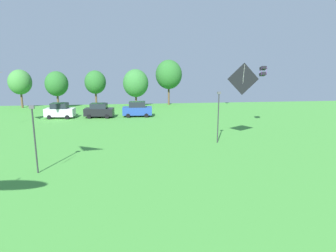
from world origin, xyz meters
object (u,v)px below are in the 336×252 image
object	(u,v)px
parked_car_second_from_left	(99,110)
parked_car_third_from_left	(137,109)
light_post_1	(34,135)
treeline_tree_0	(20,82)
treeline_tree_3	(136,83)
parked_car_leftmost	(60,111)
treeline_tree_4	(169,75)
kite_flying_2	(243,79)
treeline_tree_1	(57,84)
kite_flying_4	(263,71)
light_post_0	(218,114)
treeline_tree_2	(95,82)

from	to	relation	value
parked_car_second_from_left	parked_car_third_from_left	xyz separation A→B (m)	(5.81, 0.10, 0.07)
light_post_1	treeline_tree_0	world-z (taller)	treeline_tree_0
treeline_tree_3	parked_car_third_from_left	bearing A→B (deg)	-89.42
parked_car_leftmost	treeline_tree_4	size ratio (longest dim) A/B	0.51
kite_flying_2	treeline_tree_1	world-z (taller)	kite_flying_2
kite_flying_2	treeline_tree_1	xyz separation A→B (m)	(-24.85, 26.44, -2.24)
parked_car_second_from_left	parked_car_third_from_left	bearing A→B (deg)	6.79
kite_flying_4	treeline_tree_4	xyz separation A→B (m)	(-9.16, 22.36, -1.36)
kite_flying_2	kite_flying_4	xyz separation A→B (m)	(4.86, 6.45, 0.55)
parked_car_leftmost	treeline_tree_0	xyz separation A→B (m)	(-9.37, 11.31, 3.56)
light_post_1	treeline_tree_0	distance (m)	36.87
parked_car_third_from_left	light_post_0	world-z (taller)	light_post_0
treeline_tree_3	treeline_tree_4	distance (m)	6.66
treeline_tree_0	treeline_tree_1	bearing A→B (deg)	-11.33
parked_car_second_from_left	treeline_tree_0	world-z (taller)	treeline_tree_0
kite_flying_4	parked_car_second_from_left	distance (m)	24.26
parked_car_leftmost	light_post_0	xyz separation A→B (m)	(19.87, -16.12, 1.95)
treeline_tree_0	treeline_tree_2	bearing A→B (deg)	2.95
parked_car_second_from_left	parked_car_third_from_left	size ratio (longest dim) A/B	0.99
kite_flying_2	parked_car_second_from_left	world-z (taller)	kite_flying_2
light_post_1	treeline_tree_3	bearing A→B (deg)	77.26
kite_flying_2	kite_flying_4	distance (m)	8.10
treeline_tree_0	kite_flying_2	bearing A→B (deg)	-41.34
treeline_tree_0	treeline_tree_3	distance (m)	20.88
kite_flying_4	treeline_tree_1	xyz separation A→B (m)	(-29.71, 19.99, -2.79)
parked_car_leftmost	light_post_1	world-z (taller)	light_post_1
treeline_tree_0	treeline_tree_2	distance (m)	13.32
treeline_tree_4	light_post_0	bearing A→B (deg)	-86.06
parked_car_leftmost	light_post_1	distance (m)	23.50
parked_car_third_from_left	treeline_tree_3	bearing A→B (deg)	92.77
treeline_tree_2	light_post_1	bearing A→B (deg)	-90.37
kite_flying_2	kite_flying_4	bearing A→B (deg)	53.00
parked_car_leftmost	light_post_0	distance (m)	25.66
kite_flying_2	parked_car_third_from_left	size ratio (longest dim) A/B	0.72
treeline_tree_2	treeline_tree_3	bearing A→B (deg)	-4.76
light_post_0	treeline_tree_2	size ratio (longest dim) A/B	0.80
kite_flying_4	light_post_1	bearing A→B (deg)	-150.74
parked_car_leftmost	treeline_tree_0	world-z (taller)	treeline_tree_0
parked_car_second_from_left	treeline_tree_1	world-z (taller)	treeline_tree_1
parked_car_second_from_left	treeline_tree_1	bearing A→B (deg)	135.84
light_post_0	treeline_tree_0	size ratio (longest dim) A/B	0.78
treeline_tree_2	treeline_tree_4	distance (m)	14.05
light_post_1	parked_car_third_from_left	bearing A→B (deg)	71.11
treeline_tree_2	treeline_tree_3	world-z (taller)	treeline_tree_3
kite_flying_2	treeline_tree_0	size ratio (longest dim) A/B	0.47
parked_car_third_from_left	light_post_1	size ratio (longest dim) A/B	0.86
parked_car_second_from_left	treeline_tree_0	bearing A→B (deg)	148.91
kite_flying_2	treeline_tree_3	xyz separation A→B (m)	(-10.71, 27.85, -2.35)
treeline_tree_0	treeline_tree_2	world-z (taller)	treeline_tree_0
kite_flying_2	parked_car_third_from_left	xyz separation A→B (m)	(-10.60, 16.49, -5.53)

